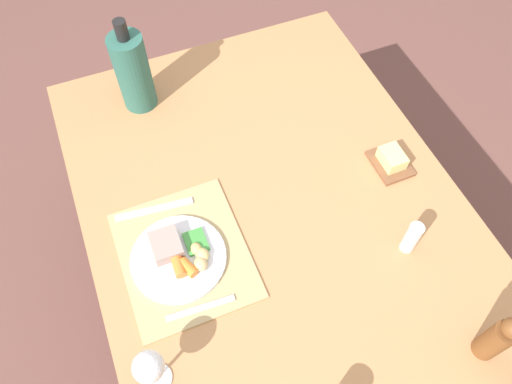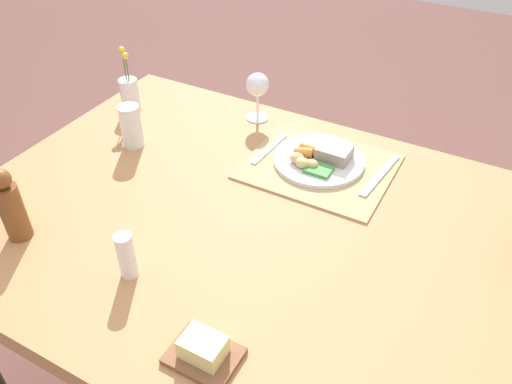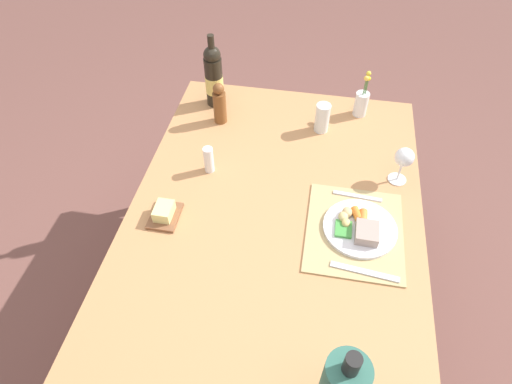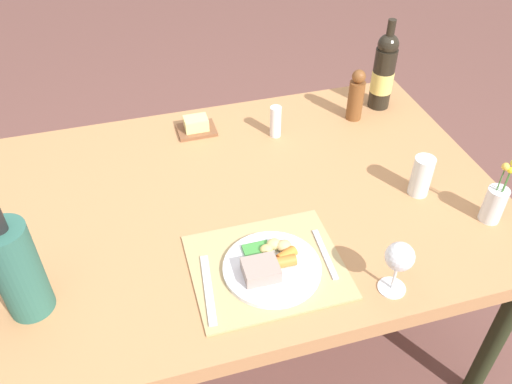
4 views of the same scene
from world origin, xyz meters
The scene contains 11 objects.
ground_plane centered at (0.00, 0.00, 0.00)m, with size 8.00×8.00×0.00m, color brown.
dining_table centered at (0.00, 0.00, 0.64)m, with size 1.54×1.04×0.70m.
placemat centered at (-0.01, -0.28, 0.71)m, with size 0.39×0.33×0.01m, color tan.
dinner_plate centered at (-0.01, -0.30, 0.72)m, with size 0.25×0.25×0.05m.
fork centered at (-0.17, -0.32, 0.71)m, with size 0.02×0.22×0.01m, color silver.
knife centered at (0.15, -0.29, 0.71)m, with size 0.02×0.18×0.01m, color silver.
pepper_mill centered at (0.50, 0.31, 0.79)m, with size 0.06×0.06×0.19m.
butter_dish centered at (-0.06, 0.38, 0.72)m, with size 0.13×0.10×0.05m.
cooler_bottle centered at (-0.59, -0.24, 0.84)m, with size 0.11×0.11×0.32m.
wine_glass centered at (0.27, -0.44, 0.81)m, with size 0.07×0.07×0.15m.
salt_shaker centered at (0.19, 0.28, 0.76)m, with size 0.04×0.04×0.11m, color white.
Camera 1 is at (0.58, -0.31, 1.90)m, focal length 34.60 mm.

